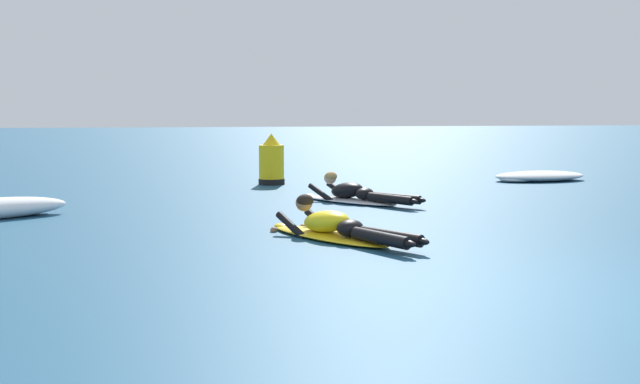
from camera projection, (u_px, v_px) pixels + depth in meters
The scene contains 5 objects.
ground_plane at pixel (328, 183), 15.62m from camera, with size 120.00×120.00×0.00m, color navy.
surfer_near at pixel (335, 228), 8.62m from camera, with size 1.53×2.37×0.53m.
surfer_far at pixel (354, 195), 12.12m from camera, with size 1.74×2.25×0.55m.
whitewater_front at pixel (540, 176), 16.04m from camera, with size 2.17×1.19×0.22m.
channel_marker_buoy at pixel (271, 164), 15.20m from camera, with size 0.55×0.55×1.06m.
Camera 1 is at (-3.46, -5.16, 1.50)m, focal length 41.10 mm.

